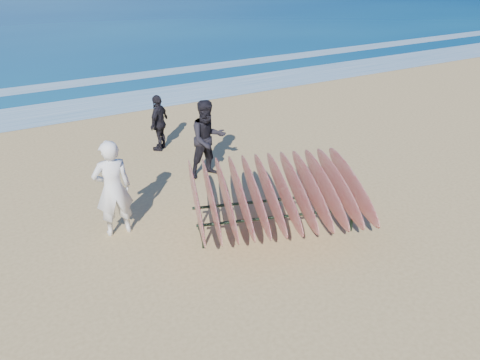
{
  "coord_description": "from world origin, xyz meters",
  "views": [
    {
      "loc": [
        -3.99,
        -6.42,
        5.1
      ],
      "look_at": [
        0.0,
        0.8,
        0.95
      ],
      "focal_mm": 35.0,
      "sensor_mm": 36.0,
      "label": 1
    }
  ],
  "objects": [
    {
      "name": "ground",
      "position": [
        0.0,
        0.0,
        0.0
      ],
      "size": [
        120.0,
        120.0,
        0.0
      ],
      "primitive_type": "plane",
      "color": "tan",
      "rests_on": "ground"
    },
    {
      "name": "foam_near",
      "position": [
        0.0,
        10.0,
        0.01
      ],
      "size": [
        160.0,
        160.0,
        0.0
      ],
      "primitive_type": "plane",
      "color": "white",
      "rests_on": "ground"
    },
    {
      "name": "foam_far",
      "position": [
        0.0,
        13.5,
        0.01
      ],
      "size": [
        160.0,
        160.0,
        0.0
      ],
      "primitive_type": "plane",
      "color": "white",
      "rests_on": "ground"
    },
    {
      "name": "surfboard_rack",
      "position": [
        0.45,
        0.17,
        0.86
      ],
      "size": [
        3.81,
        3.45,
        1.36
      ],
      "rotation": [
        0.0,
        0.0,
        -0.3
      ],
      "color": "black",
      "rests_on": "ground"
    },
    {
      "name": "person_white",
      "position": [
        -2.31,
        1.6,
        0.98
      ],
      "size": [
        0.74,
        0.51,
        1.96
      ],
      "primitive_type": "imported",
      "rotation": [
        0.0,
        0.0,
        3.09
      ],
      "color": "silver",
      "rests_on": "ground"
    },
    {
      "name": "person_dark_a",
      "position": [
        0.37,
        3.06,
        0.96
      ],
      "size": [
        0.94,
        0.74,
        1.91
      ],
      "primitive_type": "imported",
      "rotation": [
        0.0,
        0.0,
        0.02
      ],
      "color": "black",
      "rests_on": "ground"
    },
    {
      "name": "person_dark_b",
      "position": [
        -0.08,
        5.21,
        0.78
      ],
      "size": [
        0.92,
        0.91,
        1.56
      ],
      "primitive_type": "imported",
      "rotation": [
        0.0,
        0.0,
        3.92
      ],
      "color": "black",
      "rests_on": "ground"
    }
  ]
}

